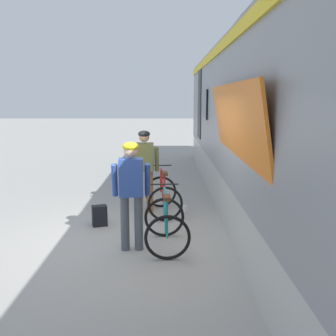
% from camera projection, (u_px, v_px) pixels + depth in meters
% --- Properties ---
extents(ground_plane, '(80.00, 80.00, 0.00)m').
position_uv_depth(ground_plane, '(134.00, 243.00, 6.66)').
color(ground_plane, '#A09E99').
extents(cyclist_near_in_blue, '(0.63, 0.34, 1.76)m').
position_uv_depth(cyclist_near_in_blue, '(133.00, 186.00, 6.18)').
color(cyclist_near_in_blue, '#4C515B').
rests_on(cyclist_near_in_blue, ground).
extents(cyclist_far_in_olive, '(0.61, 0.31, 1.76)m').
position_uv_depth(cyclist_far_in_olive, '(146.00, 164.00, 8.27)').
color(cyclist_far_in_olive, '#935B2D').
rests_on(cyclist_far_in_olive, ground).
extents(bicycle_near_teal, '(0.77, 1.11, 0.99)m').
position_uv_depth(bicycle_near_teal, '(167.00, 224.00, 6.38)').
color(bicycle_near_teal, black).
rests_on(bicycle_near_teal, ground).
extents(bicycle_far_red, '(0.82, 1.14, 0.99)m').
position_uv_depth(bicycle_far_red, '(164.00, 195.00, 8.25)').
color(bicycle_far_red, black).
rests_on(bicycle_far_red, ground).
extents(backpack_on_platform, '(0.32, 0.26, 0.40)m').
position_uv_depth(backpack_on_platform, '(101.00, 216.00, 7.52)').
color(backpack_on_platform, black).
rests_on(backpack_on_platform, ground).
extents(water_bottle_near_the_bikes, '(0.07, 0.07, 0.18)m').
position_uv_depth(water_bottle_near_the_bikes, '(186.00, 209.00, 8.33)').
color(water_bottle_near_the_bikes, silver).
rests_on(water_bottle_near_the_bikes, ground).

